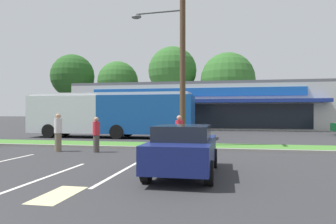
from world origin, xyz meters
TOP-DOWN VIEW (x-y plane):
  - grass_median at (0.00, 14.00)m, footprint 56.00×2.20m
  - curb_lip at (0.00, 12.78)m, footprint 56.00×0.24m
  - parking_stripe_2 at (0.26, 5.57)m, footprint 0.12×4.80m
  - parking_stripe_3 at (2.09, 6.98)m, footprint 0.12×4.80m
  - parking_stripe_4 at (4.89, 7.94)m, footprint 0.12×4.80m
  - lot_arrow at (1.62, 3.95)m, footprint 0.70×1.60m
  - storefront_building at (1.91, 36.74)m, footprint 27.88×14.83m
  - tree_far_left at (-20.14, 45.72)m, footprint 7.20×7.20m
  - tree_left at (-12.30, 46.04)m, footprint 6.62×6.62m
  - tree_mid_left at (-2.79, 43.69)m, footprint 7.26×7.26m
  - tree_mid at (5.40, 42.55)m, footprint 7.71×7.71m
  - utility_pole at (2.90, 13.77)m, footprint 3.04×2.40m
  - city_bus at (-3.05, 19.11)m, footprint 12.17×2.66m
  - car_0 at (-6.57, 25.26)m, footprint 4.64×1.96m
  - car_2 at (4.08, 6.74)m, footprint 1.87×4.14m
  - car_4 at (-0.23, 25.93)m, footprint 4.56×1.94m
  - pedestrian_near_bench at (-0.62, 11.10)m, footprint 0.33×0.33m
  - pedestrian_by_pole at (-2.53, 11.04)m, footprint 0.36×0.36m
  - pedestrian_mid at (3.23, 11.36)m, footprint 0.35×0.35m

SIDE VIEW (x-z plane):
  - parking_stripe_2 at x=0.26m, z-range 0.00..0.01m
  - parking_stripe_3 at x=2.09m, z-range 0.00..0.01m
  - parking_stripe_4 at x=4.89m, z-range 0.00..0.01m
  - lot_arrow at x=1.62m, z-range 0.00..0.01m
  - grass_median at x=0.00m, z-range 0.00..0.12m
  - curb_lip at x=0.00m, z-range 0.00..0.12m
  - car_0 at x=-6.57m, z-range 0.03..1.47m
  - car_2 at x=4.08m, z-range 0.03..1.51m
  - car_4 at x=-0.23m, z-range 0.03..1.54m
  - pedestrian_near_bench at x=-0.62m, z-range 0.00..1.65m
  - pedestrian_mid at x=3.23m, z-range 0.00..1.73m
  - pedestrian_by_pole at x=-2.53m, z-range 0.00..1.80m
  - city_bus at x=-3.05m, z-range 0.14..3.39m
  - storefront_building at x=1.91m, z-range 0.00..5.13m
  - utility_pole at x=2.90m, z-range 0.35..10.41m
  - tree_mid at x=5.40m, z-range 1.30..11.64m
  - tree_left at x=-12.30m, z-range 1.77..11.95m
  - tree_far_left at x=-20.14m, z-range 2.15..13.67m
  - tree_mid_left at x=-2.79m, z-range 2.22..13.95m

